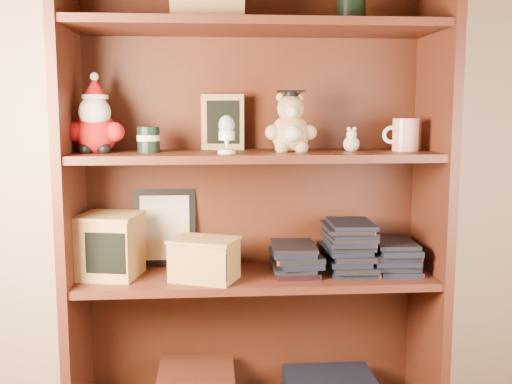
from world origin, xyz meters
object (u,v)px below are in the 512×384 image
at_px(bookcase, 254,202).
at_px(teacher_mug, 405,135).
at_px(grad_teddy_bear, 291,128).
at_px(treats_box, 110,245).

xyz_separation_m(bookcase, teacher_mug, (0.49, -0.05, 0.22)).
xyz_separation_m(grad_teddy_bear, teacher_mug, (0.37, 0.01, -0.02)).
bearing_deg(bookcase, teacher_mug, -5.93).
height_order(grad_teddy_bear, treats_box, grad_teddy_bear).
bearing_deg(grad_teddy_bear, bookcase, 153.31).
distance_m(teacher_mug, treats_box, 1.02).
distance_m(grad_teddy_bear, treats_box, 0.69).
distance_m(bookcase, teacher_mug, 0.54).
bearing_deg(treats_box, grad_teddy_bear, -0.51).
relative_size(bookcase, teacher_mug, 13.45).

